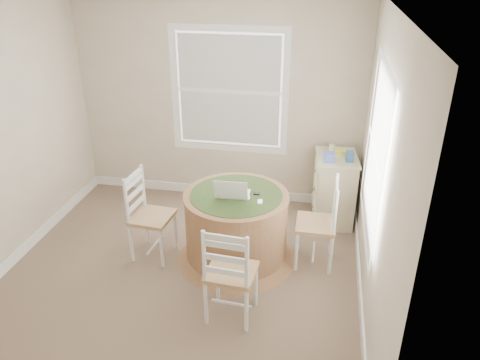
% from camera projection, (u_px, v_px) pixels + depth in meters
% --- Properties ---
extents(room, '(3.64, 3.64, 2.64)m').
position_uv_depth(room, '(195.00, 153.00, 4.34)').
color(room, '#79614C').
rests_on(room, ground).
extents(round_table, '(1.26, 1.26, 0.78)m').
position_uv_depth(round_table, '(236.00, 224.00, 4.88)').
color(round_table, '#996944').
rests_on(round_table, ground).
extents(chair_left, '(0.44, 0.46, 0.95)m').
position_uv_depth(chair_left, '(152.00, 217.00, 4.91)').
color(chair_left, white).
rests_on(chair_left, ground).
extents(chair_near, '(0.45, 0.43, 0.95)m').
position_uv_depth(chair_near, '(231.00, 272.00, 4.07)').
color(chair_near, white).
rests_on(chair_near, ground).
extents(chair_right, '(0.40, 0.42, 0.95)m').
position_uv_depth(chair_right, '(316.00, 224.00, 4.79)').
color(chair_right, white).
rests_on(chair_right, ground).
extents(laptop, '(0.35, 0.31, 0.24)m').
position_uv_depth(laptop, '(232.00, 193.00, 4.69)').
color(laptop, white).
rests_on(laptop, round_table).
extents(mouse, '(0.07, 0.10, 0.03)m').
position_uv_depth(mouse, '(247.00, 198.00, 4.65)').
color(mouse, white).
rests_on(mouse, round_table).
extents(phone, '(0.06, 0.09, 0.02)m').
position_uv_depth(phone, '(260.00, 202.00, 4.59)').
color(phone, '#B7BABF').
rests_on(phone, round_table).
extents(keys, '(0.07, 0.06, 0.02)m').
position_uv_depth(keys, '(257.00, 194.00, 4.73)').
color(keys, black).
rests_on(keys, round_table).
extents(corner_chest, '(0.54, 0.68, 0.85)m').
position_uv_depth(corner_chest, '(334.00, 189.00, 5.60)').
color(corner_chest, beige).
rests_on(corner_chest, ground).
extents(tissue_box, '(0.13, 0.13, 0.10)m').
position_uv_depth(tissue_box, '(328.00, 158.00, 5.26)').
color(tissue_box, '#586FCA').
rests_on(tissue_box, corner_chest).
extents(box_yellow, '(0.16, 0.11, 0.06)m').
position_uv_depth(box_yellow, '(342.00, 153.00, 5.44)').
color(box_yellow, '#D1D34A').
rests_on(box_yellow, corner_chest).
extents(box_blue, '(0.09, 0.09, 0.12)m').
position_uv_depth(box_blue, '(351.00, 157.00, 5.25)').
color(box_blue, '#325F96').
rests_on(box_blue, corner_chest).
extents(cup_cream, '(0.07, 0.07, 0.09)m').
position_uv_depth(cup_cream, '(331.00, 148.00, 5.54)').
color(cup_cream, beige).
rests_on(cup_cream, corner_chest).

